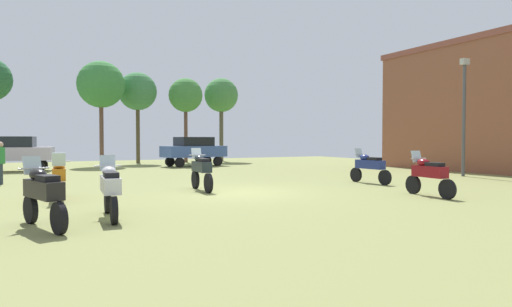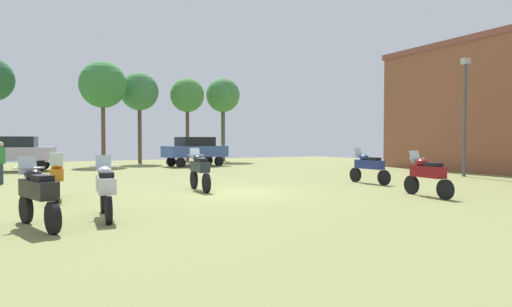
# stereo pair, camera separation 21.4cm
# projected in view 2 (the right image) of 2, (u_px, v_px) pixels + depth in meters

# --- Properties ---
(ground_plane) EXTENTS (44.00, 52.00, 0.02)m
(ground_plane) POSITION_uv_depth(u_px,v_px,m) (236.00, 193.00, 15.05)
(ground_plane) COLOR olive
(motorcycle_1) EXTENTS (0.85, 2.15, 1.46)m
(motorcycle_1) POSITION_uv_depth(u_px,v_px,m) (38.00, 193.00, 8.95)
(motorcycle_1) COLOR black
(motorcycle_1) RESTS_ON ground
(motorcycle_4) EXTENTS (0.62, 2.20, 1.51)m
(motorcycle_4) POSITION_uv_depth(u_px,v_px,m) (200.00, 170.00, 15.59)
(motorcycle_4) COLOR black
(motorcycle_4) RESTS_ON ground
(motorcycle_5) EXTENTS (0.62, 2.20, 1.44)m
(motorcycle_5) POSITION_uv_depth(u_px,v_px,m) (106.00, 187.00, 10.12)
(motorcycle_5) COLOR black
(motorcycle_5) RESTS_ON ground
(motorcycle_7) EXTENTS (0.62, 2.10, 1.44)m
(motorcycle_7) POSITION_uv_depth(u_px,v_px,m) (57.00, 176.00, 13.22)
(motorcycle_7) COLOR black
(motorcycle_7) RESTS_ON ground
(motorcycle_8) EXTENTS (0.62, 2.09, 1.45)m
(motorcycle_8) POSITION_uv_depth(u_px,v_px,m) (427.00, 174.00, 13.92)
(motorcycle_8) COLOR black
(motorcycle_8) RESTS_ON ground
(motorcycle_9) EXTENTS (0.62, 2.26, 1.44)m
(motorcycle_9) POSITION_uv_depth(u_px,v_px,m) (369.00, 166.00, 18.12)
(motorcycle_9) COLOR black
(motorcycle_9) RESTS_ON ground
(car_1) EXTENTS (4.54, 2.49, 2.00)m
(car_1) POSITION_uv_depth(u_px,v_px,m) (195.00, 149.00, 30.09)
(car_1) COLOR black
(car_1) RESTS_ON ground
(car_2) EXTENTS (4.53, 2.46, 2.00)m
(car_2) POSITION_uv_depth(u_px,v_px,m) (13.00, 151.00, 25.11)
(car_2) COLOR black
(car_2) RESTS_ON ground
(person_1) EXTENTS (0.37, 0.37, 1.73)m
(person_1) POSITION_uv_depth(u_px,v_px,m) (1.00, 159.00, 17.75)
(person_1) COLOR #2A353F
(person_1) RESTS_ON ground
(tree_3) EXTENTS (2.95, 2.95, 7.06)m
(tree_3) POSITION_uv_depth(u_px,v_px,m) (139.00, 92.00, 34.20)
(tree_3) COLOR #4C412B
(tree_3) RESTS_ON ground
(tree_4) EXTENTS (2.87, 2.87, 7.05)m
(tree_4) POSITION_uv_depth(u_px,v_px,m) (223.00, 96.00, 37.35)
(tree_4) COLOR #4D4936
(tree_4) RESTS_ON ground
(tree_5) EXTENTS (2.72, 2.72, 6.76)m
(tree_5) POSITION_uv_depth(u_px,v_px,m) (187.00, 96.00, 35.26)
(tree_5) COLOR brown
(tree_5) RESTS_ON ground
(tree_6) EXTENTS (3.32, 3.32, 7.42)m
(tree_6) POSITION_uv_depth(u_px,v_px,m) (103.00, 85.00, 31.36)
(tree_6) COLOR brown
(tree_6) RESTS_ON ground
(lamp_post) EXTENTS (0.44, 0.24, 5.80)m
(lamp_post) POSITION_uv_depth(u_px,v_px,m) (465.00, 110.00, 21.52)
(lamp_post) COLOR #47474C
(lamp_post) RESTS_ON ground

